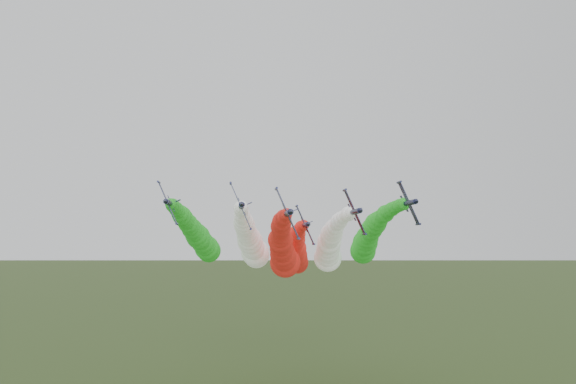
# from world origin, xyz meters

# --- Properties ---
(jet_lead) EXTENTS (10.26, 66.28, 17.50)m
(jet_lead) POSITION_xyz_m (-3.88, 35.19, 35.45)
(jet_lead) COLOR black
(jet_lead) RESTS_ON ground
(jet_inner_left) EXTENTS (9.85, 65.86, 17.09)m
(jet_inner_left) POSITION_xyz_m (-10.96, 42.61, 37.23)
(jet_inner_left) COLOR black
(jet_inner_left) RESTS_ON ground
(jet_inner_right) EXTENTS (10.19, 66.20, 17.43)m
(jet_inner_right) POSITION_xyz_m (8.43, 44.76, 36.32)
(jet_inner_right) COLOR black
(jet_inner_right) RESTS_ON ground
(jet_outer_left) EXTENTS (9.73, 65.75, 16.97)m
(jet_outer_left) POSITION_xyz_m (-24.05, 51.55, 38.46)
(jet_outer_left) COLOR black
(jet_outer_left) RESTS_ON ground
(jet_outer_right) EXTENTS (9.97, 65.99, 17.21)m
(jet_outer_right) POSITION_xyz_m (18.90, 47.87, 38.17)
(jet_outer_right) COLOR black
(jet_outer_right) RESTS_ON ground
(jet_trail) EXTENTS (9.75, 65.76, 16.99)m
(jet_trail) POSITION_xyz_m (1.74, 59.84, 34.62)
(jet_trail) COLOR black
(jet_trail) RESTS_ON ground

